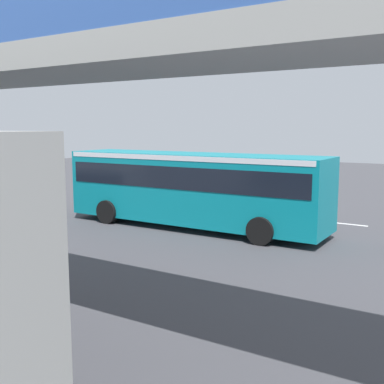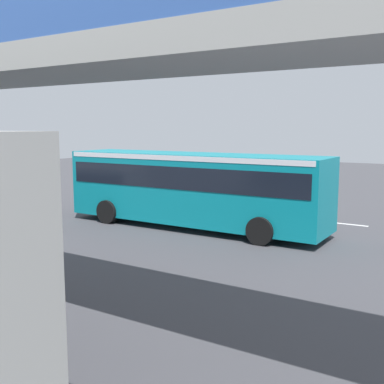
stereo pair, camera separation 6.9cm
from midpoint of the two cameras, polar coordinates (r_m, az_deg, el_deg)
ground at (r=20.61m, az=5.24°, el=-4.01°), size 80.00×80.00×0.00m
city_bus at (r=19.73m, az=-0.04°, el=1.03°), size 11.54×2.85×3.15m
traffic_sign at (r=21.88m, az=12.83°, el=1.53°), size 0.08×0.60×2.80m
lane_dash_left at (r=21.82m, az=18.01°, el=-3.70°), size 2.00×0.20×0.01m
lane_dash_centre at (r=23.07m, az=8.32°, el=-2.77°), size 2.00×0.20×0.01m
lane_dash_right at (r=24.91m, az=-0.15°, el=-1.90°), size 2.00×0.20×0.01m
lane_dash_rightmost at (r=27.21m, az=-7.31°, el=-1.13°), size 2.00×0.20×0.01m
pedestrian_overpass at (r=11.36m, az=-21.15°, el=11.64°), size 27.41×2.60×6.86m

